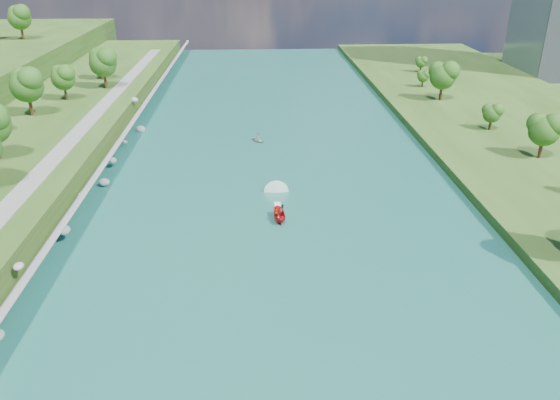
{
  "coord_description": "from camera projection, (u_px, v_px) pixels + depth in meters",
  "views": [
    {
      "loc": [
        -2.3,
        -54.97,
        32.16
      ],
      "look_at": [
        0.8,
        9.1,
        2.5
      ],
      "focal_mm": 35.0,
      "sensor_mm": 36.0,
      "label": 1
    }
  ],
  "objects": [
    {
      "name": "motorboat",
      "position": [
        279.0,
        210.0,
        72.14
      ],
      "size": [
        3.6,
        18.77,
        1.95
      ],
      "rotation": [
        0.0,
        0.0,
        3.23
      ],
      "color": "red",
      "rests_on": "river_water"
    },
    {
      "name": "ground",
      "position": [
        277.0,
        252.0,
        63.43
      ],
      "size": [
        260.0,
        260.0,
        0.0
      ],
      "primitive_type": "plane",
      "color": "#2D5119",
      "rests_on": "ground"
    },
    {
      "name": "raft",
      "position": [
        258.0,
        139.0,
        99.43
      ],
      "size": [
        3.56,
        3.8,
        1.57
      ],
      "rotation": [
        0.0,
        0.0,
        0.59
      ],
      "color": "#95999E",
      "rests_on": "river_water"
    },
    {
      "name": "riverside_path",
      "position": [
        46.0,
        166.0,
        78.65
      ],
      "size": [
        3.0,
        200.0,
        0.1
      ],
      "primitive_type": "cube",
      "color": "gray",
      "rests_on": "berm_west"
    },
    {
      "name": "riprap_bank",
      "position": [
        92.0,
        180.0,
        78.65
      ],
      "size": [
        5.05,
        236.0,
        4.63
      ],
      "color": "slate",
      "rests_on": "ground"
    },
    {
      "name": "trees_east",
      "position": [
        546.0,
        152.0,
        77.19
      ],
      "size": [
        18.35,
        135.52,
        10.33
      ],
      "color": "#1F4A13",
      "rests_on": "berm_east"
    },
    {
      "name": "river_water",
      "position": [
        271.0,
        184.0,
        81.55
      ],
      "size": [
        55.0,
        240.0,
        0.1
      ],
      "primitive_type": "cube",
      "color": "#185D55",
      "rests_on": "ground"
    }
  ]
}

